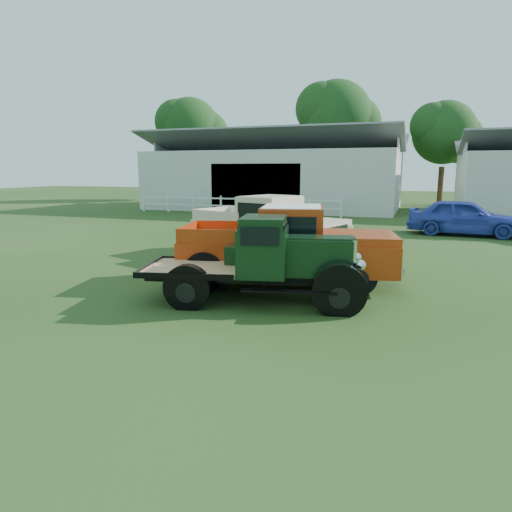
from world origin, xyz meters
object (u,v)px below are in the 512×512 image
(vintage_flatbed, at_px, (259,260))
(misc_car_blue, at_px, (464,217))
(red_pickup, at_px, (288,245))
(white_pickup, at_px, (267,227))

(vintage_flatbed, distance_m, misc_car_blue, 13.97)
(vintage_flatbed, height_order, red_pickup, red_pickup)
(vintage_flatbed, relative_size, red_pickup, 0.87)
(red_pickup, bearing_deg, white_pickup, 103.87)
(red_pickup, height_order, misc_car_blue, red_pickup)
(vintage_flatbed, relative_size, misc_car_blue, 1.00)
(vintage_flatbed, bearing_deg, misc_car_blue, 55.90)
(white_pickup, relative_size, misc_car_blue, 1.14)
(red_pickup, height_order, white_pickup, red_pickup)
(red_pickup, distance_m, white_pickup, 3.67)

